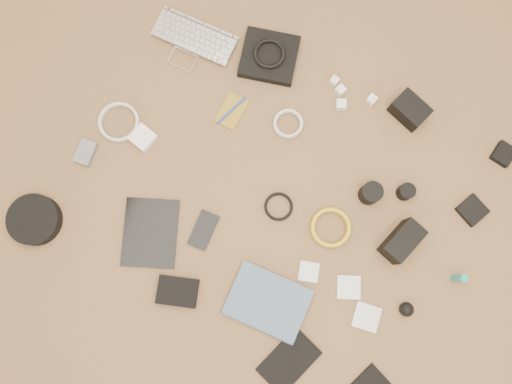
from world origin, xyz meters
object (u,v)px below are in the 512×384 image
at_px(headphone_case, 35,220).
at_px(tablet, 150,233).
at_px(dslr_camera, 410,110).
at_px(laptop, 190,47).
at_px(paperback, 256,329).
at_px(phone, 203,230).

bearing_deg(headphone_case, tablet, 19.50).
bearing_deg(dslr_camera, laptop, -152.98).
bearing_deg(headphone_case, paperback, 0.03).
bearing_deg(paperback, tablet, 72.07).
distance_m(dslr_camera, headphone_case, 1.32).
xyz_separation_m(laptop, headphone_case, (-0.18, -0.77, 0.01)).
height_order(tablet, headphone_case, headphone_case).
bearing_deg(tablet, phone, 6.17).
distance_m(laptop, headphone_case, 0.79).
height_order(laptop, dslr_camera, dslr_camera).
bearing_deg(paperback, phone, 52.29).
relative_size(phone, paperback, 0.50).
relative_size(laptop, phone, 2.35).
relative_size(dslr_camera, tablet, 0.52).
height_order(tablet, paperback, paperback).
distance_m(dslr_camera, tablet, 0.97).
bearing_deg(laptop, headphone_case, -104.40).
xyz_separation_m(dslr_camera, headphone_case, (-0.97, -0.89, -0.01)).
bearing_deg(laptop, phone, -60.09).
height_order(dslr_camera, paperback, dslr_camera).
relative_size(tablet, phone, 1.83).
xyz_separation_m(laptop, tablet, (0.18, -0.64, -0.01)).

